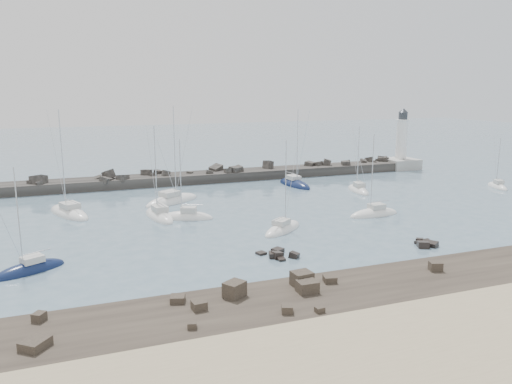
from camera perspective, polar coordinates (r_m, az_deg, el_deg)
ground at (r=65.28m, az=2.48°, el=-4.52°), size 400.00×400.00×0.00m
sand_strip at (r=39.95m, az=21.45°, el=-16.38°), size 140.00×14.00×1.00m
rock_shelf at (r=46.98m, az=13.11°, el=-11.45°), size 140.00×12.00×2.06m
rock_cluster_near at (r=55.87m, az=2.51°, el=-7.21°), size 4.27×3.90×1.23m
rock_cluster_far at (r=62.90m, az=18.84°, el=-5.70°), size 2.92×3.42×1.36m
breakwater at (r=98.79m, az=-10.31°, el=1.09°), size 115.00×7.25×5.05m
lighthouse at (r=120.42m, az=16.21°, el=4.05°), size 7.00×7.00×14.60m
sailboat_1 at (r=78.64m, az=-20.57°, el=-2.34°), size 7.26×10.96×16.59m
sailboat_2 at (r=56.26m, az=-24.43°, el=-8.16°), size 7.58×5.44×11.80m
sailboat_3 at (r=73.26m, az=-11.00°, el=-2.79°), size 4.19×9.29×14.32m
sailboat_4 at (r=82.67m, az=-9.56°, el=-1.07°), size 10.91×8.31×16.86m
sailboat_5 at (r=72.00m, az=-7.97°, el=-2.94°), size 8.06×5.09×12.47m
sailboat_6 at (r=65.61m, az=3.07°, el=-4.31°), size 7.96×6.89×12.84m
sailboat_7 at (r=95.98m, az=4.42°, el=0.84°), size 4.18×10.25×15.75m
sailboat_8 at (r=75.24m, az=13.34°, el=-2.51°), size 8.22×2.90×12.97m
sailboat_9 at (r=91.89m, az=11.60°, el=0.14°), size 3.75×8.20×12.71m
sailboat_10 at (r=103.87m, az=25.87°, el=0.52°), size 3.96×6.67×10.36m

